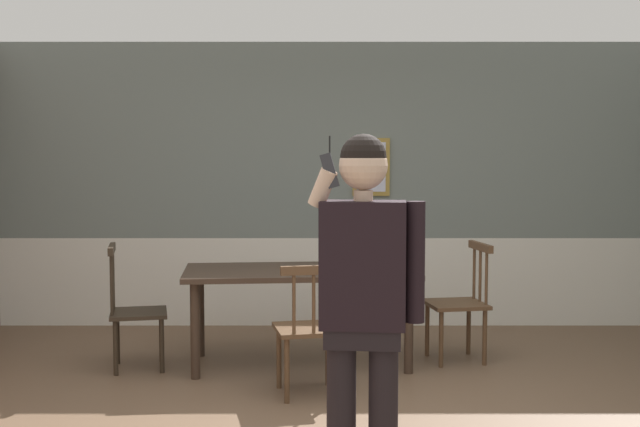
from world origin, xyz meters
The scene contains 6 objects.
room_back_partition centered at (0.00, 3.07, 1.31)m, with size 6.72×0.17×2.72m.
dining_table centered at (-0.36, 1.57, 0.67)m, with size 1.87×1.04×0.76m.
chair_near_window centered at (0.92, 1.69, 0.47)m, with size 0.52×0.52×0.95m.
chair_by_doorway centered at (-0.28, 0.75, 0.47)m, with size 0.52×0.52×0.92m.
chair_at_table_head centered at (-1.64, 1.44, 0.46)m, with size 0.50×0.50×0.96m.
person_figure centered at (0.01, -0.93, 1.01)m, with size 0.56×0.25×1.75m.
Camera 1 is at (-0.20, -4.64, 1.65)m, focal length 44.91 mm.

